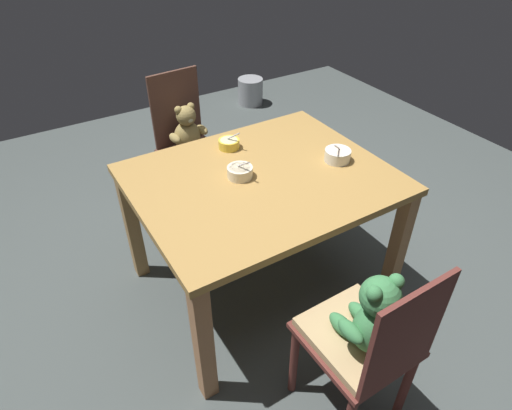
# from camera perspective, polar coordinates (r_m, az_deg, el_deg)

# --- Properties ---
(ground_plane) EXTENTS (5.20, 5.20, 0.04)m
(ground_plane) POSITION_cam_1_polar(r_m,az_deg,el_deg) (2.56, 0.59, -10.32)
(ground_plane) COLOR #414847
(dining_table) EXTENTS (1.19, 0.97, 0.72)m
(dining_table) POSITION_cam_1_polar(r_m,az_deg,el_deg) (2.13, 0.70, 1.47)
(dining_table) COLOR #A0773C
(dining_table) RESTS_ON ground_plane
(teddy_chair_near_front) EXTENTS (0.38, 0.40, 0.89)m
(teddy_chair_near_front) POSITION_cam_1_polar(r_m,az_deg,el_deg) (1.70, 14.42, -15.70)
(teddy_chair_near_front) COLOR #592923
(teddy_chair_near_front) RESTS_ON ground_plane
(teddy_chair_far_center) EXTENTS (0.39, 0.43, 0.93)m
(teddy_chair_far_center) POSITION_cam_1_polar(r_m,az_deg,el_deg) (2.82, -8.78, 8.34)
(teddy_chair_far_center) COLOR #4D3127
(teddy_chair_far_center) RESTS_ON ground_plane
(porridge_bowl_white_near_right) EXTENTS (0.13, 0.13, 0.12)m
(porridge_bowl_white_near_right) POSITION_cam_1_polar(r_m,az_deg,el_deg) (2.22, 10.59, 6.43)
(porridge_bowl_white_near_right) COLOR silver
(porridge_bowl_white_near_right) RESTS_ON dining_table
(porridge_bowl_yellow_far_center) EXTENTS (0.11, 0.11, 0.10)m
(porridge_bowl_yellow_far_center) POSITION_cam_1_polar(r_m,az_deg,el_deg) (2.30, -3.45, 8.03)
(porridge_bowl_yellow_far_center) COLOR gold
(porridge_bowl_yellow_far_center) RESTS_ON dining_table
(porridge_bowl_cream_center) EXTENTS (0.12, 0.13, 0.11)m
(porridge_bowl_cream_center) POSITION_cam_1_polar(r_m,az_deg,el_deg) (2.05, -2.10, 4.36)
(porridge_bowl_cream_center) COLOR beige
(porridge_bowl_cream_center) RESTS_ON dining_table
(metal_pail) EXTENTS (0.25, 0.25, 0.26)m
(metal_pail) POSITION_cam_1_polar(r_m,az_deg,el_deg) (4.55, -0.73, 14.61)
(metal_pail) COLOR #93969B
(metal_pail) RESTS_ON ground_plane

